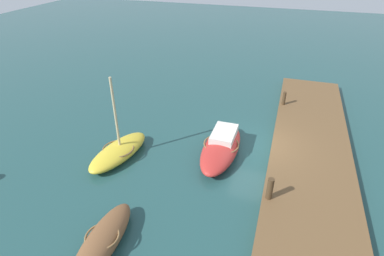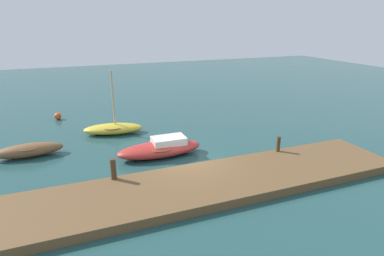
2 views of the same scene
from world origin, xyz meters
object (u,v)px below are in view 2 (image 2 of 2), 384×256
(rowboat_yellow, at_px, (113,128))
(mooring_post_mid_west, at_px, (278,144))
(rowboat_brown, at_px, (29,150))
(mooring_post_west, at_px, (113,169))
(motorboat_red, at_px, (161,148))
(marker_buoy, at_px, (58,116))

(rowboat_yellow, distance_m, mooring_post_mid_west, 10.78)
(rowboat_yellow, bearing_deg, rowboat_brown, -145.57)
(rowboat_yellow, distance_m, mooring_post_west, 7.55)
(motorboat_red, xyz_separation_m, mooring_post_mid_west, (5.89, -2.65, 0.37))
(rowboat_brown, bearing_deg, rowboat_yellow, 22.22)
(motorboat_red, distance_m, marker_buoy, 11.01)
(motorboat_red, height_order, mooring_post_west, mooring_post_west)
(rowboat_yellow, bearing_deg, marker_buoy, 136.17)
(mooring_post_west, bearing_deg, mooring_post_mid_west, 0.00)
(rowboat_yellow, bearing_deg, motorboat_red, -57.91)
(rowboat_brown, xyz_separation_m, mooring_post_west, (3.86, -5.27, 0.51))
(rowboat_brown, relative_size, mooring_post_west, 3.69)
(rowboat_brown, distance_m, mooring_post_west, 6.55)
(rowboat_yellow, distance_m, motorboat_red, 5.16)
(rowboat_yellow, height_order, marker_buoy, rowboat_yellow)
(mooring_post_mid_west, bearing_deg, mooring_post_west, 180.00)
(rowboat_brown, relative_size, mooring_post_mid_west, 4.25)
(rowboat_yellow, xyz_separation_m, motorboat_red, (1.88, -4.80, 0.09))
(rowboat_yellow, relative_size, motorboat_red, 0.89)
(rowboat_brown, height_order, mooring_post_mid_west, mooring_post_mid_west)
(motorboat_red, xyz_separation_m, mooring_post_west, (-2.98, -2.65, 0.44))
(mooring_post_mid_west, bearing_deg, rowboat_brown, 157.53)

